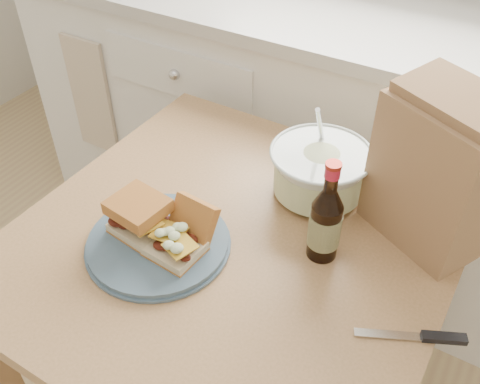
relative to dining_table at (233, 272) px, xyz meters
The scene contains 9 objects.
cabinet_run 0.84m from the dining_table, 91.57° to the left, with size 2.50×0.64×0.94m.
dining_table is the anchor object (origin of this frame).
plate 0.20m from the dining_table, 140.91° to the right, with size 0.29×0.29×0.02m, color #486074.
sandwich_left 0.25m from the dining_table, 151.04° to the right, with size 0.12×0.11×0.08m.
sandwich_right 0.19m from the dining_table, 127.50° to the right, with size 0.11×0.15×0.09m.
coleslaw_bowl 0.30m from the dining_table, 67.50° to the left, with size 0.23×0.23×0.23m.
beer_bottle 0.27m from the dining_table, 17.50° to the left, with size 0.07×0.07×0.23m.
knife 0.45m from the dining_table, ahead, with size 0.18×0.10×0.01m.
paper_bag 0.49m from the dining_table, 33.68° to the left, with size 0.24×0.16×0.31m, color #A07A4D.
Camera 1 is at (0.45, 0.19, 1.56)m, focal length 40.00 mm.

